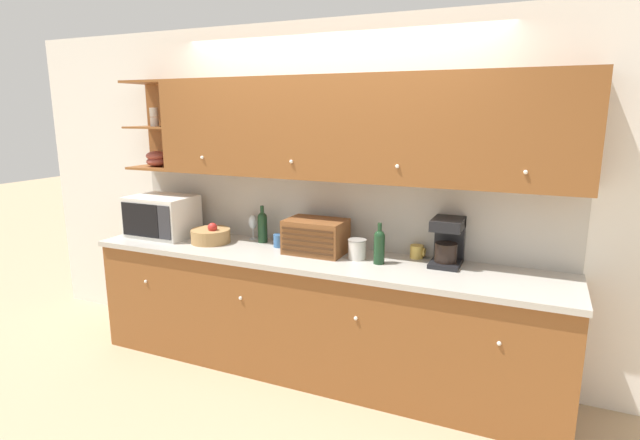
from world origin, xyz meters
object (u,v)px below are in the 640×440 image
at_px(bread_box, 316,236).
at_px(fruit_basket, 211,235).
at_px(coffee_maker, 448,240).
at_px(mug, 280,241).
at_px(storage_canister, 357,249).
at_px(wine_bottle, 262,226).
at_px(mug_blue_second, 417,252).
at_px(wine_glass, 253,223).
at_px(second_wine_bottle, 379,245).
at_px(microwave, 162,216).

bearing_deg(bread_box, fruit_basket, -175.60).
bearing_deg(coffee_maker, mug, -176.37).
height_order(fruit_basket, storage_canister, fruit_basket).
bearing_deg(wine_bottle, mug, -20.05).
relative_size(fruit_basket, mug_blue_second, 2.92).
bearing_deg(wine_bottle, bread_box, -11.67).
bearing_deg(mug_blue_second, coffee_maker, -14.42).
height_order(bread_box, coffee_maker, coffee_maker).
bearing_deg(mug_blue_second, mug, -172.54).
xyz_separation_m(wine_glass, mug_blue_second, (1.36, 0.01, -0.09)).
bearing_deg(mug_blue_second, storage_canister, -152.69).
height_order(fruit_basket, second_wine_bottle, second_wine_bottle).
relative_size(wine_bottle, second_wine_bottle, 1.04).
relative_size(fruit_basket, second_wine_bottle, 1.08).
height_order(wine_bottle, bread_box, wine_bottle).
relative_size(wine_glass, mug, 1.99).
bearing_deg(second_wine_bottle, coffee_maker, 23.26).
bearing_deg(wine_bottle, storage_canister, -8.82).
distance_m(wine_bottle, mug, 0.22).
bearing_deg(coffee_maker, wine_glass, 178.20).
xyz_separation_m(fruit_basket, wine_glass, (0.25, 0.24, 0.08)).
distance_m(wine_bottle, mug_blue_second, 1.24).
bearing_deg(wine_glass, coffee_maker, -1.80).
distance_m(fruit_basket, wine_bottle, 0.42).
bearing_deg(mug, wine_glass, 157.77).
relative_size(wine_glass, storage_canister, 1.40).
xyz_separation_m(wine_bottle, bread_box, (0.52, -0.11, -0.01)).
relative_size(wine_bottle, coffee_maker, 0.92).
bearing_deg(storage_canister, wine_glass, 168.88).
relative_size(microwave, mug_blue_second, 4.95).
distance_m(mug, bread_box, 0.34).
height_order(mug, bread_box, bread_box).
bearing_deg(wine_glass, bread_box, -14.54).
xyz_separation_m(second_wine_bottle, coffee_maker, (0.43, 0.18, 0.04)).
relative_size(mug, second_wine_bottle, 0.35).
bearing_deg(second_wine_bottle, storage_canister, 166.53).
distance_m(microwave, storage_canister, 1.73).
xyz_separation_m(microwave, bread_box, (1.39, 0.06, -0.04)).
relative_size(second_wine_bottle, mug_blue_second, 2.70).
bearing_deg(mug, coffee_maker, 3.63).
xyz_separation_m(mug_blue_second, coffee_maker, (0.22, -0.06, 0.12)).
distance_m(microwave, wine_bottle, 0.89).
height_order(mug, coffee_maker, coffee_maker).
xyz_separation_m(wine_bottle, mug_blue_second, (1.23, 0.07, -0.09)).
height_order(wine_glass, bread_box, bread_box).
distance_m(mug, storage_canister, 0.66).
xyz_separation_m(microwave, wine_glass, (0.75, 0.22, -0.03)).
bearing_deg(storage_canister, coffee_maker, 13.24).
bearing_deg(fruit_basket, storage_canister, 2.03).
relative_size(microwave, coffee_maker, 1.63).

